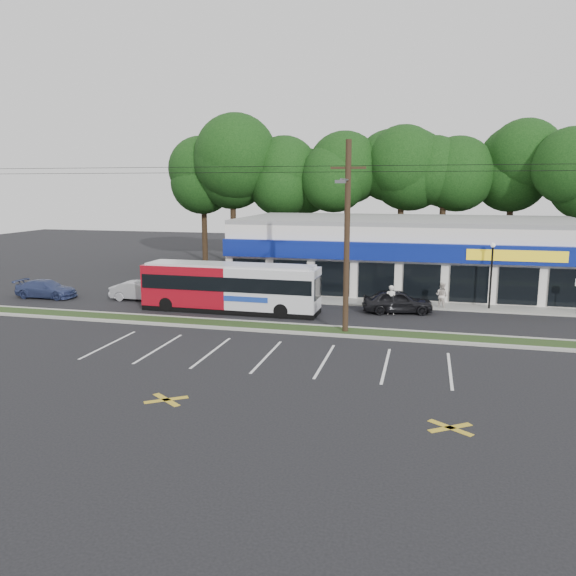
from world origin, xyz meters
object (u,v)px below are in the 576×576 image
Objects in this scene: car_dark at (397,301)px; car_silver at (140,291)px; pedestrian_a at (391,300)px; car_blue at (46,289)px; lamp_post at (492,268)px; pedestrian_b at (442,295)px; metrobus at (230,286)px; utility_pole at (344,231)px.

car_silver is at bearing 79.29° from car_dark.
car_blue is at bearing 1.38° from pedestrian_a.
lamp_post reaches higher than pedestrian_b.
metrobus is 6.15× the size of pedestrian_a.
car_silver is 16.96m from pedestrian_a.
utility_pole reaches higher than metrobus.
car_blue is 23.69m from pedestrian_a.
car_dark is at bearing -87.87° from car_blue.
car_dark reaches higher than car_silver.
pedestrian_a is at bearing -154.80° from lamp_post.
lamp_post is 0.38× the size of metrobus.
car_dark is 2.53× the size of pedestrian_b.
pedestrian_a reaches higher than car_blue.
car_silver is (-7.23, 1.80, -0.93)m from metrobus.
utility_pole is at bearing -136.05° from lamp_post.
metrobus is at bearing -94.50° from car_blue.
pedestrian_b is (19.99, 2.20, 0.20)m from car_silver.
metrobus reaches higher than car_blue.
lamp_post is at bearing 43.95° from utility_pole.
pedestrian_a is (16.95, -0.30, 0.26)m from car_silver.
utility_pole is 9.15m from metrobus.
utility_pole is at bearing 143.82° from car_dark.
car_dark is 17.32m from car_silver.
pedestrian_a is 1.08× the size of pedestrian_b.
car_blue is at bearing 81.00° from car_dark.
lamp_post is 16.29m from metrobus.
lamp_post is at bearing 16.11° from metrobus.
lamp_post is at bearing -84.08° from car_blue.
car_blue is at bearing 168.02° from utility_pole.
car_dark is (-5.58, -2.22, -1.95)m from lamp_post.
car_silver is at bearing -0.90° from pedestrian_a.
pedestrian_a reaches higher than car_silver.
lamp_post reaches higher than car_silver.
car_blue is (-24.04, -1.10, -0.10)m from car_dark.
utility_pole is at bearing -114.22° from car_silver.
lamp_post is 3.45m from pedestrian_b.
utility_pole is 7.14m from pedestrian_a.
lamp_post reaches higher than pedestrian_a.
pedestrian_b is (26.72, 3.02, 0.21)m from car_blue.
metrobus is at bearing 90.02° from car_dark.
car_blue is (-29.63, -3.32, -2.04)m from lamp_post.
metrobus is 2.62× the size of car_dark.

